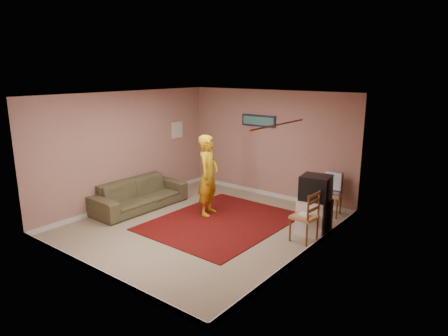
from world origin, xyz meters
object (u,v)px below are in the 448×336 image
Objects in this scene: sofa at (140,194)px; person at (208,175)px; tv_cabinet at (314,217)px; crt_tv at (316,188)px; chair_a at (331,190)px; chair_b at (305,211)px.

sofa is 1.70m from person.
person is (-2.28, -0.41, 0.53)m from tv_cabinet.
person is at bearing -178.52° from crt_tv.
chair_a is (-0.15, 1.14, -0.35)m from crt_tv.
crt_tv reaches higher than chair_a.
tv_cabinet is 2.37m from person.
chair_a is at bearing -169.37° from chair_b.
person is (-2.12, -1.55, 0.30)m from chair_a.
chair_b is at bearing -78.75° from sofa.
person is (-2.27, -0.40, -0.05)m from crt_tv.
chair_b reaches higher than tv_cabinet.
chair_b is (0.00, -0.41, -0.34)m from crt_tv.
sofa is at bearing -172.78° from crt_tv.
person is at bearing -85.31° from chair_b.
crt_tv reaches higher than tv_cabinet.
sofa is (-3.74, -1.06, -0.59)m from crt_tv.
chair_b is 2.29m from person.
crt_tv is (-0.01, -0.00, 0.57)m from tv_cabinet.
person reaches higher than crt_tv.
sofa is 1.27× the size of person.
crt_tv is 0.53m from chair_b.
chair_a is at bearing 89.06° from crt_tv.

